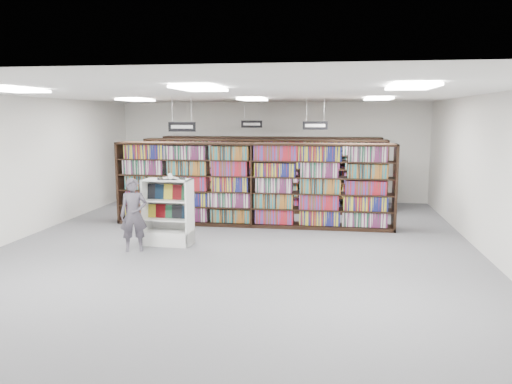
# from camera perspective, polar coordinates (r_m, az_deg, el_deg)

# --- Properties ---
(floor) EXTENTS (12.00, 12.00, 0.00)m
(floor) POSITION_cam_1_polar(r_m,az_deg,el_deg) (10.78, -2.02, -6.15)
(floor) COLOR #58585E
(floor) RESTS_ON ground
(ceiling) EXTENTS (10.00, 12.00, 0.10)m
(ceiling) POSITION_cam_1_polar(r_m,az_deg,el_deg) (10.43, -2.12, 11.10)
(ceiling) COLOR white
(ceiling) RESTS_ON wall_back
(wall_back) EXTENTS (10.00, 0.10, 3.20)m
(wall_back) POSITION_cam_1_polar(r_m,az_deg,el_deg) (16.39, 1.79, 4.64)
(wall_back) COLOR silver
(wall_back) RESTS_ON ground
(wall_front) EXTENTS (10.00, 0.10, 3.20)m
(wall_front) POSITION_cam_1_polar(r_m,az_deg,el_deg) (4.80, -15.38, -5.65)
(wall_front) COLOR silver
(wall_front) RESTS_ON ground
(wall_left) EXTENTS (0.10, 12.00, 3.20)m
(wall_left) POSITION_cam_1_polar(r_m,az_deg,el_deg) (12.41, -25.42, 2.49)
(wall_left) COLOR silver
(wall_left) RESTS_ON ground
(wall_right) EXTENTS (0.10, 12.00, 3.20)m
(wall_right) POSITION_cam_1_polar(r_m,az_deg,el_deg) (10.76, 25.13, 1.67)
(wall_right) COLOR silver
(wall_right) RESTS_ON ground
(bookshelf_row_near) EXTENTS (7.00, 0.60, 2.10)m
(bookshelf_row_near) POSITION_cam_1_polar(r_m,az_deg,el_deg) (12.51, -0.38, 0.83)
(bookshelf_row_near) COLOR black
(bookshelf_row_near) RESTS_ON floor
(bookshelf_row_mid) EXTENTS (7.00, 0.60, 2.10)m
(bookshelf_row_mid) POSITION_cam_1_polar(r_m,az_deg,el_deg) (14.47, 0.85, 1.91)
(bookshelf_row_mid) COLOR black
(bookshelf_row_mid) RESTS_ON floor
(bookshelf_row_far) EXTENTS (7.00, 0.60, 2.10)m
(bookshelf_row_far) POSITION_cam_1_polar(r_m,az_deg,el_deg) (16.15, 1.65, 2.61)
(bookshelf_row_far) COLOR black
(bookshelf_row_far) RESTS_ON floor
(aisle_sign_left) EXTENTS (0.65, 0.02, 0.80)m
(aisle_sign_left) POSITION_cam_1_polar(r_m,az_deg,el_deg) (11.75, -8.46, 7.48)
(aisle_sign_left) COLOR #B2B2B7
(aisle_sign_left) RESTS_ON ceiling
(aisle_sign_right) EXTENTS (0.65, 0.02, 0.80)m
(aisle_sign_right) POSITION_cam_1_polar(r_m,az_deg,el_deg) (13.25, 6.78, 7.64)
(aisle_sign_right) COLOR #B2B2B7
(aisle_sign_right) RESTS_ON ceiling
(aisle_sign_center) EXTENTS (0.65, 0.02, 0.80)m
(aisle_sign_center) POSITION_cam_1_polar(r_m,az_deg,el_deg) (15.43, -0.50, 7.85)
(aisle_sign_center) COLOR #B2B2B7
(aisle_sign_center) RESTS_ON ceiling
(troffer_front_left) EXTENTS (0.60, 1.20, 0.04)m
(troffer_front_left) POSITION_cam_1_polar(r_m,az_deg,el_deg) (8.76, -26.09, 10.43)
(troffer_front_left) COLOR white
(troffer_front_left) RESTS_ON ceiling
(troffer_front_center) EXTENTS (0.60, 1.20, 0.04)m
(troffer_front_center) POSITION_cam_1_polar(r_m,az_deg,el_deg) (7.50, -6.43, 11.68)
(troffer_front_center) COLOR white
(troffer_front_center) RESTS_ON ceiling
(troffer_front_right) EXTENTS (0.60, 1.20, 0.04)m
(troffer_front_right) POSITION_cam_1_polar(r_m,az_deg,el_deg) (7.33, 17.37, 11.42)
(troffer_front_right) COLOR white
(troffer_front_right) RESTS_ON ceiling
(troffer_back_left) EXTENTS (0.60, 1.20, 0.04)m
(troffer_back_left) POSITION_cam_1_polar(r_m,az_deg,el_deg) (13.20, -13.58, 10.19)
(troffer_back_left) COLOR white
(troffer_back_left) RESTS_ON ceiling
(troffer_back_center) EXTENTS (0.60, 1.20, 0.04)m
(troffer_back_center) POSITION_cam_1_polar(r_m,az_deg,el_deg) (12.40, -0.38, 10.54)
(troffer_back_center) COLOR white
(troffer_back_center) RESTS_ON ceiling
(troffer_back_right) EXTENTS (0.60, 1.20, 0.04)m
(troffer_back_right) POSITION_cam_1_polar(r_m,az_deg,el_deg) (12.29, 13.80, 10.31)
(troffer_back_right) COLOR white
(troffer_back_right) RESTS_ON ceiling
(endcap_display) EXTENTS (1.05, 0.56, 1.43)m
(endcap_display) POSITION_cam_1_polar(r_m,az_deg,el_deg) (10.97, -9.92, -3.42)
(endcap_display) COLOR white
(endcap_display) RESTS_ON floor
(open_book) EXTENTS (0.66, 0.51, 0.13)m
(open_book) POSITION_cam_1_polar(r_m,az_deg,el_deg) (10.78, -9.72, 1.65)
(open_book) COLOR black
(open_book) RESTS_ON endcap_display
(shopper) EXTENTS (0.64, 0.53, 1.51)m
(shopper) POSITION_cam_1_polar(r_m,az_deg,el_deg) (10.53, -13.81, -2.55)
(shopper) COLOR #47434D
(shopper) RESTS_ON floor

